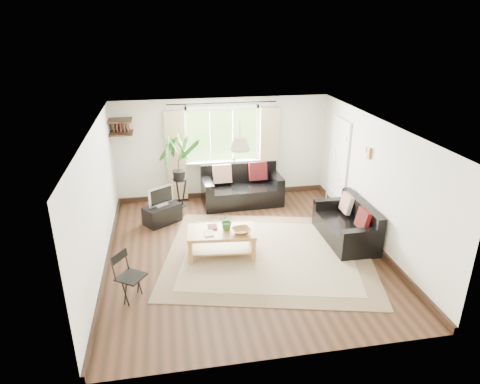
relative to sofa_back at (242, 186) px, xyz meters
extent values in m
plane|color=black|center=(-0.37, -2.23, -0.43)|extent=(5.50, 5.50, 0.00)
plane|color=white|center=(-0.37, -2.23, 1.97)|extent=(5.50, 5.50, 0.00)
cube|color=silver|center=(-0.37, 0.52, 0.77)|extent=(5.00, 0.02, 2.40)
cube|color=silver|center=(-0.37, -4.98, 0.77)|extent=(5.00, 0.02, 2.40)
cube|color=silver|center=(-2.87, -2.23, 0.77)|extent=(0.02, 5.50, 2.40)
cube|color=silver|center=(2.13, -2.23, 0.77)|extent=(0.02, 5.50, 2.40)
cube|color=beige|center=(0.07, -2.41, -0.42)|extent=(4.37, 3.98, 0.02)
cube|color=silver|center=(2.10, -0.53, 0.57)|extent=(0.06, 0.96, 2.06)
imported|color=#316127|center=(-0.68, -2.23, 0.23)|extent=(0.34, 0.31, 0.32)
imported|color=olive|center=(-0.45, -2.42, 0.11)|extent=(0.39, 0.39, 0.08)
imported|color=white|center=(-1.12, -2.36, 0.08)|extent=(0.17, 0.23, 0.02)
imported|color=brown|center=(-1.02, -2.12, 0.08)|extent=(0.18, 0.23, 0.02)
cube|color=black|center=(-1.86, -0.72, -0.23)|extent=(0.86, 0.77, 0.40)
imported|color=#2D6023|center=(-0.12, 0.40, 0.64)|extent=(0.14, 0.10, 0.27)
camera|label=1|loc=(-1.68, -9.12, 3.67)|focal=32.00mm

